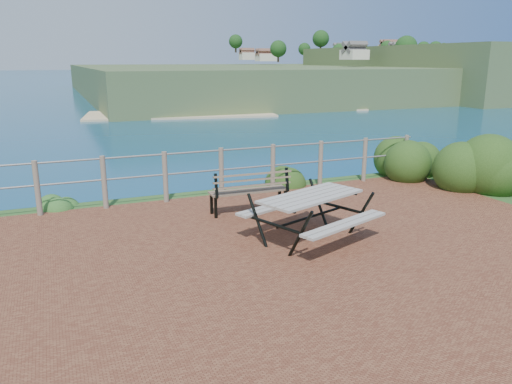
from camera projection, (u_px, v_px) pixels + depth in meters
ground at (295, 253)px, 7.27m from camera, size 10.00×7.00×0.12m
ocean at (54, 67)px, 186.07m from camera, size 1200.00×1200.00×0.00m
safety_railing at (221, 170)px, 10.12m from camera, size 9.40×0.10×1.00m
distant_bay at (421, 68)px, 252.31m from camera, size 290.00×232.36×24.00m
picnic_table at (310, 212)px, 7.66m from camera, size 1.84×1.40×0.72m
park_bench at (249, 184)px, 9.05m from camera, size 1.46×0.40×0.82m
shrub_right_front at (491, 192)px, 10.66m from camera, size 1.58×1.58×2.24m
shrub_right_edge at (408, 176)px, 12.12m from camera, size 1.13×1.13×1.62m
shrub_lip_west at (59, 206)px, 9.60m from camera, size 0.67×0.67×0.37m
shrub_lip_east at (290, 183)px, 11.43m from camera, size 0.82×0.82×0.58m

